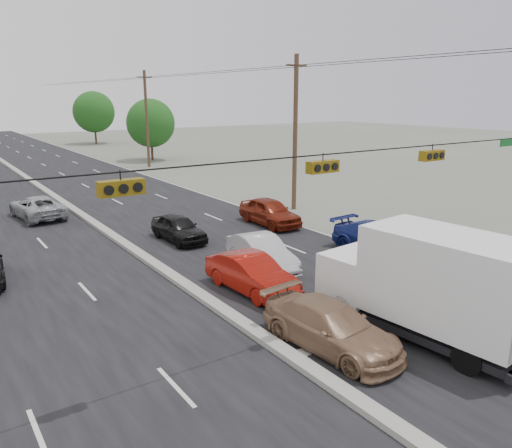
% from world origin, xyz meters
% --- Properties ---
extents(ground, '(200.00, 200.00, 0.00)m').
position_xyz_m(ground, '(0.00, 0.00, 0.00)').
color(ground, '#606356').
rests_on(ground, ground).
extents(road_surface, '(20.00, 160.00, 0.02)m').
position_xyz_m(road_surface, '(0.00, 30.00, 0.00)').
color(road_surface, black).
rests_on(road_surface, ground).
extents(center_median, '(0.50, 160.00, 0.20)m').
position_xyz_m(center_median, '(0.00, 30.00, 0.10)').
color(center_median, gray).
rests_on(center_median, ground).
extents(utility_pole_right_b, '(1.60, 0.30, 10.00)m').
position_xyz_m(utility_pole_right_b, '(12.50, 15.00, 5.11)').
color(utility_pole_right_b, '#422D1E').
rests_on(utility_pole_right_b, ground).
extents(utility_pole_right_c, '(1.60, 0.30, 10.00)m').
position_xyz_m(utility_pole_right_c, '(12.50, 40.00, 5.11)').
color(utility_pole_right_c, '#422D1E').
rests_on(utility_pole_right_c, ground).
extents(traffic_signals, '(25.00, 0.30, 0.54)m').
position_xyz_m(traffic_signals, '(1.40, 0.00, 5.49)').
color(traffic_signals, black).
rests_on(traffic_signals, ground).
extents(tree_right_mid, '(5.60, 5.60, 7.14)m').
position_xyz_m(tree_right_mid, '(15.00, 45.00, 4.34)').
color(tree_right_mid, '#382619').
rests_on(tree_right_mid, ground).
extents(tree_right_far, '(6.40, 6.40, 8.16)m').
position_xyz_m(tree_right_far, '(16.00, 70.00, 4.96)').
color(tree_right_far, '#382619').
rests_on(tree_right_far, ground).
extents(box_truck, '(3.03, 7.09, 3.50)m').
position_xyz_m(box_truck, '(4.38, -1.80, 1.79)').
color(box_truck, black).
rests_on(box_truck, ground).
extents(tan_sedan, '(2.40, 4.93, 1.38)m').
position_xyz_m(tan_sedan, '(1.40, -0.72, 0.69)').
color(tan_sedan, '#8C674C').
rests_on(tan_sedan, ground).
extents(red_sedan, '(1.81, 4.48, 1.45)m').
position_xyz_m(red_sedan, '(1.94, 4.37, 0.72)').
color(red_sedan, maroon).
rests_on(red_sedan, ground).
extents(black_suv, '(2.96, 5.25, 1.38)m').
position_xyz_m(black_suv, '(7.00, -2.73, 0.69)').
color(black_suv, black).
rests_on(black_suv, ground).
extents(queue_car_a, '(1.75, 4.09, 1.38)m').
position_xyz_m(queue_car_a, '(2.69, 12.40, 0.69)').
color(queue_car_a, black).
rests_on(queue_car_a, ground).
extents(queue_car_b, '(2.11, 4.58, 1.46)m').
position_xyz_m(queue_car_b, '(3.78, 6.33, 0.73)').
color(queue_car_b, silver).
rests_on(queue_car_b, ground).
extents(queue_car_d, '(2.33, 5.26, 1.50)m').
position_xyz_m(queue_car_d, '(9.60, 4.72, 0.75)').
color(queue_car_d, navy).
rests_on(queue_car_d, ground).
extents(queue_car_e, '(2.00, 4.69, 1.58)m').
position_xyz_m(queue_car_e, '(8.62, 12.43, 0.79)').
color(queue_car_e, maroon).
rests_on(queue_car_e, ground).
extents(oncoming_far, '(2.85, 5.26, 1.40)m').
position_xyz_m(oncoming_far, '(-2.38, 21.97, 0.70)').
color(oncoming_far, '#9DA1A5').
rests_on(oncoming_far, ground).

